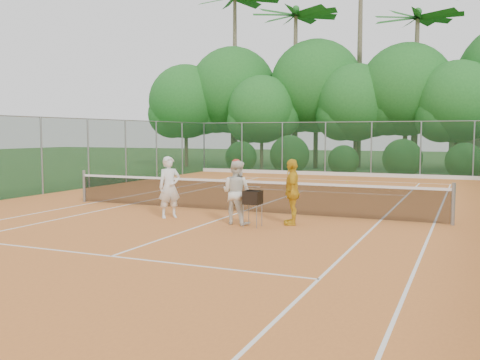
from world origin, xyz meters
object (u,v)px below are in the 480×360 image
player_center_grp (236,192)px  player_yellow (292,192)px  player_white (169,187)px  ball_hopper (253,198)px

player_center_grp → player_yellow: size_ratio=0.99×
player_white → player_center_grp: (2.14, -0.21, -0.02)m
player_center_grp → ball_hopper: (0.55, -0.23, -0.11)m
player_center_grp → ball_hopper: bearing=-22.6°
player_white → player_yellow: player_white is taller
player_center_grp → player_yellow: player_yellow is taller
player_yellow → ball_hopper: size_ratio=1.85×
player_white → player_center_grp: bearing=-53.9°
player_center_grp → player_yellow: (1.36, 0.50, 0.01)m
player_white → ball_hopper: player_white is taller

